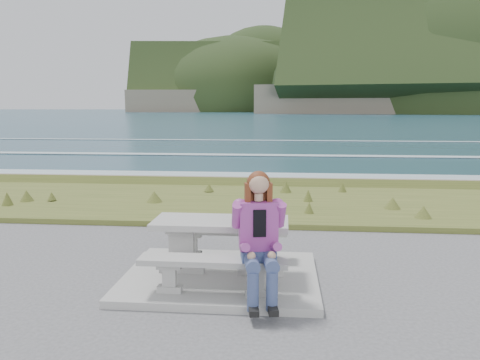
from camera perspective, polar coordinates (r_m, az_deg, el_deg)
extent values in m
cube|color=gray|center=(6.52, -2.33, -11.72)|extent=(2.60, 2.10, 0.10)
cube|color=gray|center=(6.58, -7.08, -10.76)|extent=(0.62, 0.12, 0.08)
cube|color=gray|center=(6.49, -7.13, -8.30)|extent=(0.34, 0.09, 0.51)
cube|color=gray|center=(6.41, -7.18, -5.78)|extent=(0.62, 0.12, 0.08)
cube|color=gray|center=(6.44, 2.52, -11.13)|extent=(0.62, 0.12, 0.08)
cube|color=gray|center=(6.35, 2.54, -8.63)|extent=(0.34, 0.09, 0.51)
cube|color=gray|center=(6.27, 2.56, -6.05)|extent=(0.62, 0.12, 0.08)
cube|color=gray|center=(6.30, -2.37, -5.23)|extent=(1.80, 0.75, 0.08)
cube|color=gray|center=(5.94, -8.56, -12.99)|extent=(0.30, 0.12, 0.08)
cube|color=gray|center=(5.89, -8.59, -11.63)|extent=(0.17, 0.09, 0.22)
cube|color=gray|center=(5.84, -8.63, -10.25)|extent=(0.30, 0.12, 0.08)
cube|color=gray|center=(5.79, 2.17, -13.49)|extent=(0.30, 0.12, 0.08)
cube|color=gray|center=(5.74, 2.18, -12.11)|extent=(0.17, 0.09, 0.22)
cube|color=gray|center=(5.69, 2.19, -10.69)|extent=(0.30, 0.12, 0.08)
cube|color=gray|center=(5.71, -3.31, -9.81)|extent=(1.80, 0.35, 0.07)
cube|color=gray|center=(7.23, -5.88, -8.92)|extent=(0.30, 0.12, 0.08)
cube|color=gray|center=(7.19, -5.90, -7.78)|extent=(0.17, 0.09, 0.22)
cube|color=gray|center=(7.14, -5.92, -6.62)|extent=(0.30, 0.12, 0.08)
cube|color=gray|center=(7.11, 2.81, -9.20)|extent=(0.30, 0.12, 0.08)
cube|color=gray|center=(7.06, 2.81, -8.04)|extent=(0.17, 0.09, 0.22)
cube|color=gray|center=(7.02, 2.82, -6.87)|extent=(0.30, 0.12, 0.08)
cube|color=gray|center=(7.04, -1.59, -6.18)|extent=(1.80, 0.35, 0.07)
cube|color=#3C4C1C|center=(11.33, 1.04, -3.07)|extent=(160.00, 4.50, 0.22)
cube|color=#706254|center=(14.17, 1.92, -0.65)|extent=(160.00, 0.80, 2.20)
plane|color=#1D4254|center=(436.07, 5.28, 8.30)|extent=(1600.00, 1600.00, 0.00)
cube|color=silver|center=(20.48, 2.92, -2.64)|extent=(220.00, 3.00, 0.06)
cube|color=silver|center=(28.36, 3.61, 0.58)|extent=(220.00, 2.00, 0.06)
cube|color=silver|center=(40.27, 4.14, 3.04)|extent=(220.00, 1.40, 0.06)
cube|color=silver|center=(58.20, 4.53, 4.83)|extent=(220.00, 1.00, 0.06)
cube|color=#706254|center=(360.05, 26.69, 8.72)|extent=(296.14, 193.70, 18.00)
ellipsoid|color=black|center=(360.11, 26.73, 9.20)|extent=(311.77, 210.10, 177.67)
cube|color=#706254|center=(447.94, 0.11, 9.50)|extent=(201.55, 149.04, 18.00)
ellipsoid|color=black|center=(447.98, 0.11, 9.88)|extent=(211.86, 162.91, 114.96)
cube|color=navy|center=(5.48, 2.51, -12.01)|extent=(0.53, 0.82, 0.58)
cube|color=#993890|center=(5.55, 2.24, -5.50)|extent=(0.48, 0.33, 0.58)
sphere|color=tan|center=(5.43, 2.30, -0.43)|extent=(0.25, 0.25, 0.25)
sphere|color=#5A2A14|center=(5.45, 2.27, -0.27)|extent=(0.27, 0.27, 0.27)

